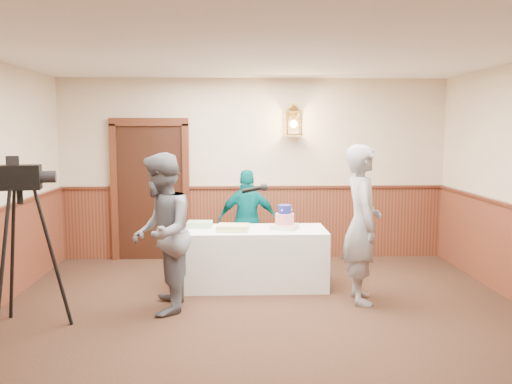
% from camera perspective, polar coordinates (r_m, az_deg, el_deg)
% --- Properties ---
extents(ground, '(7.00, 7.00, 0.00)m').
position_cam_1_polar(ground, '(5.33, 1.17, -15.66)').
color(ground, black).
rests_on(ground, ground).
extents(room_shell, '(6.02, 7.02, 2.81)m').
position_cam_1_polar(room_shell, '(5.40, 0.35, 1.33)').
color(room_shell, beige).
rests_on(room_shell, ground).
extents(display_table, '(1.80, 0.80, 0.75)m').
position_cam_1_polar(display_table, '(7.02, -0.07, -6.92)').
color(display_table, white).
rests_on(display_table, ground).
extents(tiered_cake, '(0.40, 0.40, 0.31)m').
position_cam_1_polar(tiered_cake, '(6.94, 3.04, -2.91)').
color(tiered_cake, beige).
rests_on(tiered_cake, display_table).
extents(sheet_cake_yellow, '(0.42, 0.34, 0.08)m').
position_cam_1_polar(sheet_cake_yellow, '(6.81, -2.44, -3.79)').
color(sheet_cake_yellow, '#F0F391').
rests_on(sheet_cake_yellow, display_table).
extents(sheet_cake_green, '(0.33, 0.27, 0.08)m').
position_cam_1_polar(sheet_cake_green, '(7.09, -5.94, -3.41)').
color(sheet_cake_green, '#97D697').
rests_on(sheet_cake_green, display_table).
extents(interviewer, '(1.52, 0.88, 1.77)m').
position_cam_1_polar(interviewer, '(6.05, -9.95, -4.30)').
color(interviewer, slate).
rests_on(interviewer, ground).
extents(baker, '(0.46, 0.69, 1.85)m').
position_cam_1_polar(baker, '(6.42, 11.09, -3.34)').
color(baker, gray).
rests_on(baker, ground).
extents(assistant_p, '(0.86, 0.38, 1.45)m').
position_cam_1_polar(assistant_p, '(7.72, -0.85, -3.02)').
color(assistant_p, '#02575B').
rests_on(assistant_p, ground).
extents(tv_camera_rig, '(0.66, 0.61, 1.67)m').
position_cam_1_polar(tv_camera_rig, '(5.95, -23.32, -6.25)').
color(tv_camera_rig, black).
rests_on(tv_camera_rig, ground).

